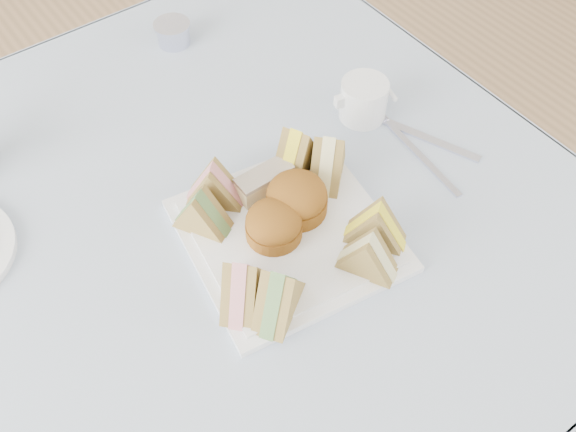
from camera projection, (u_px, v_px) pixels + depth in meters
floor at (242, 405)px, 1.51m from camera, size 4.00×4.00×0.00m
table at (231, 332)px, 1.22m from camera, size 0.90×0.90×0.74m
tablecloth at (213, 213)px, 0.92m from camera, size 1.02×1.02×0.01m
serving_plate at (288, 235)px, 0.89m from camera, size 0.31×0.31×0.01m
sandwich_fl_a at (242, 281)px, 0.79m from camera, size 0.09×0.09×0.08m
sandwich_fl_b at (279, 291)px, 0.78m from camera, size 0.10×0.09×0.08m
sandwich_fr_a at (377, 223)px, 0.85m from camera, size 0.08×0.09×0.07m
sandwich_fr_b at (368, 253)px, 0.82m from camera, size 0.07×0.09×0.07m
sandwich_bl_a at (201, 210)px, 0.86m from camera, size 0.07×0.09×0.07m
sandwich_bl_b at (214, 183)px, 0.89m from camera, size 0.09×0.09×0.07m
sandwich_br_a at (328, 157)px, 0.91m from camera, size 0.10×0.09×0.08m
sandwich_br_b at (296, 150)px, 0.92m from camera, size 0.10×0.08×0.08m
scone_left at (274, 224)px, 0.86m from camera, size 0.10×0.10×0.05m
scone_right at (297, 198)px, 0.88m from camera, size 0.10×0.10×0.06m
pastry_slice at (264, 182)px, 0.91m from camera, size 0.08×0.03×0.04m
tea_strainer at (173, 34)px, 1.14m from camera, size 0.08×0.08×0.04m
knife at (426, 138)px, 1.01m from camera, size 0.08×0.17×0.00m
fork at (421, 157)px, 0.98m from camera, size 0.03×0.18×0.00m
creamer_jug at (364, 100)px, 1.02m from camera, size 0.09×0.09×0.07m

